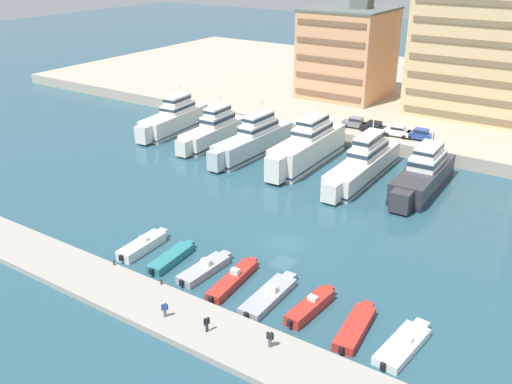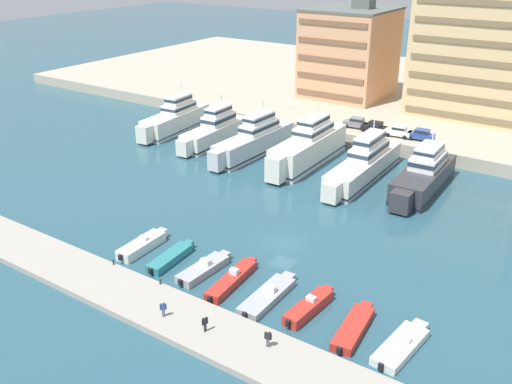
{
  "view_description": "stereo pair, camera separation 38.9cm",
  "coord_description": "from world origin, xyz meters",
  "px_view_note": "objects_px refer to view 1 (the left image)",
  "views": [
    {
      "loc": [
        28.32,
        -47.6,
        30.46
      ],
      "look_at": [
        -7.2,
        5.19,
        2.5
      ],
      "focal_mm": 40.0,
      "sensor_mm": 36.0,
      "label": 1
    },
    {
      "loc": [
        28.64,
        -47.39,
        30.46
      ],
      "look_at": [
        -7.2,
        5.19,
        2.5
      ],
      "focal_mm": 40.0,
      "sensor_mm": 36.0,
      "label": 2
    }
  ],
  "objects_px": {
    "motorboat_red_center_left": "(233,280)",
    "car_white_mid_left": "(397,131)",
    "yacht_ivory_far_left": "(174,119)",
    "car_blue_center_left": "(420,134)",
    "yacht_ivory_center_left": "(307,147)",
    "motorboat_grey_mid_left": "(205,269)",
    "car_black_left": "(374,126)",
    "yacht_charcoal_center_right": "(423,175)",
    "yacht_ivory_left": "(214,130)",
    "car_grey_far_left": "(355,122)",
    "motorboat_red_center_right": "(311,306)",
    "motorboat_teal_left": "(172,258)",
    "motorboat_white_right": "(403,345)",
    "yacht_silver_mid_left": "(253,140)",
    "motorboat_grey_center": "(269,295)",
    "motorboat_white_far_left": "(143,245)",
    "pedestrian_near_edge": "(207,322)",
    "motorboat_red_mid_right": "(355,327)",
    "pedestrian_mid_deck": "(165,308)",
    "pedestrian_far_side": "(270,337)",
    "yacht_ivory_center": "(364,163)"
  },
  "relations": [
    {
      "from": "car_black_left",
      "to": "motorboat_grey_mid_left",
      "type": "bearing_deg",
      "value": -87.43
    },
    {
      "from": "yacht_ivory_left",
      "to": "yacht_charcoal_center_right",
      "type": "distance_m",
      "value": 35.07
    },
    {
      "from": "pedestrian_mid_deck",
      "to": "yacht_ivory_far_left",
      "type": "bearing_deg",
      "value": 130.59
    },
    {
      "from": "yacht_silver_mid_left",
      "to": "motorboat_grey_center",
      "type": "distance_m",
      "value": 39.69
    },
    {
      "from": "yacht_ivory_far_left",
      "to": "motorboat_grey_mid_left",
      "type": "relative_size",
      "value": 2.47
    },
    {
      "from": "yacht_charcoal_center_right",
      "to": "motorboat_teal_left",
      "type": "bearing_deg",
      "value": -114.7
    },
    {
      "from": "motorboat_red_mid_right",
      "to": "pedestrian_mid_deck",
      "type": "distance_m",
      "value": 16.43
    },
    {
      "from": "yacht_charcoal_center_right",
      "to": "yacht_ivory_far_left",
      "type": "bearing_deg",
      "value": 178.74
    },
    {
      "from": "car_blue_center_left",
      "to": "yacht_charcoal_center_right",
      "type": "bearing_deg",
      "value": -69.06
    },
    {
      "from": "yacht_charcoal_center_right",
      "to": "car_blue_center_left",
      "type": "relative_size",
      "value": 4.44
    },
    {
      "from": "motorboat_teal_left",
      "to": "motorboat_white_right",
      "type": "bearing_deg",
      "value": 0.2
    },
    {
      "from": "yacht_silver_mid_left",
      "to": "car_grey_far_left",
      "type": "bearing_deg",
      "value": 56.77
    },
    {
      "from": "motorboat_red_center_left",
      "to": "car_white_mid_left",
      "type": "distance_m",
      "value": 46.69
    },
    {
      "from": "yacht_silver_mid_left",
      "to": "motorboat_grey_center",
      "type": "relative_size",
      "value": 2.38
    },
    {
      "from": "yacht_ivory_far_left",
      "to": "yacht_ivory_center",
      "type": "relative_size",
      "value": 0.84
    },
    {
      "from": "pedestrian_near_edge",
      "to": "pedestrian_mid_deck",
      "type": "relative_size",
      "value": 1.01
    },
    {
      "from": "car_grey_far_left",
      "to": "pedestrian_near_edge",
      "type": "distance_m",
      "value": 56.37
    },
    {
      "from": "yacht_charcoal_center_right",
      "to": "car_grey_far_left",
      "type": "relative_size",
      "value": 4.36
    },
    {
      "from": "yacht_ivory_center_left",
      "to": "motorboat_red_center_right",
      "type": "bearing_deg",
      "value": -60.24
    },
    {
      "from": "motorboat_grey_mid_left",
      "to": "motorboat_red_center_right",
      "type": "bearing_deg",
      "value": 0.56
    },
    {
      "from": "yacht_ivory_far_left",
      "to": "yacht_ivory_left",
      "type": "distance_m",
      "value": 9.72
    },
    {
      "from": "motorboat_red_center_right",
      "to": "pedestrian_mid_deck",
      "type": "distance_m",
      "value": 12.93
    },
    {
      "from": "yacht_silver_mid_left",
      "to": "pedestrian_near_edge",
      "type": "distance_m",
      "value": 45.46
    },
    {
      "from": "motorboat_teal_left",
      "to": "motorboat_red_center_right",
      "type": "bearing_deg",
      "value": 1.27
    },
    {
      "from": "motorboat_white_right",
      "to": "motorboat_red_center_left",
      "type": "bearing_deg",
      "value": 179.63
    },
    {
      "from": "pedestrian_mid_deck",
      "to": "pedestrian_far_side",
      "type": "bearing_deg",
      "value": 9.99
    },
    {
      "from": "yacht_ivory_left",
      "to": "pedestrian_near_edge",
      "type": "bearing_deg",
      "value": -52.89
    },
    {
      "from": "yacht_ivory_left",
      "to": "motorboat_red_center_left",
      "type": "distance_m",
      "value": 42.86
    },
    {
      "from": "yacht_ivory_center_left",
      "to": "car_white_mid_left",
      "type": "xyz_separation_m",
      "value": [
        8.6,
        13.83,
        0.4
      ]
    },
    {
      "from": "yacht_ivory_left",
      "to": "car_white_mid_left",
      "type": "relative_size",
      "value": 4.11
    },
    {
      "from": "pedestrian_near_edge",
      "to": "car_black_left",
      "type": "bearing_deg",
      "value": 99.04
    },
    {
      "from": "motorboat_red_center_left",
      "to": "car_blue_center_left",
      "type": "xyz_separation_m",
      "value": [
        2.01,
        46.91,
        2.57
      ]
    },
    {
      "from": "yacht_ivory_center",
      "to": "motorboat_grey_center",
      "type": "xyz_separation_m",
      "value": [
        5.22,
        -32.48,
        -1.76
      ]
    },
    {
      "from": "yacht_ivory_center_left",
      "to": "motorboat_teal_left",
      "type": "relative_size",
      "value": 2.86
    },
    {
      "from": "yacht_silver_mid_left",
      "to": "pedestrian_near_edge",
      "type": "bearing_deg",
      "value": -60.73
    },
    {
      "from": "yacht_silver_mid_left",
      "to": "yacht_charcoal_center_right",
      "type": "bearing_deg",
      "value": 2.27
    },
    {
      "from": "yacht_charcoal_center_right",
      "to": "pedestrian_near_edge",
      "type": "xyz_separation_m",
      "value": [
        -4.35,
        -40.71,
        -0.58
      ]
    },
    {
      "from": "motorboat_white_far_left",
      "to": "motorboat_teal_left",
      "type": "bearing_deg",
      "value": -1.87
    },
    {
      "from": "motorboat_red_center_left",
      "to": "motorboat_red_center_right",
      "type": "height_order",
      "value": "motorboat_red_center_right"
    },
    {
      "from": "motorboat_white_far_left",
      "to": "motorboat_grey_mid_left",
      "type": "relative_size",
      "value": 0.98
    },
    {
      "from": "yacht_ivory_far_left",
      "to": "car_blue_center_left",
      "type": "relative_size",
      "value": 4.34
    },
    {
      "from": "motorboat_grey_center",
      "to": "pedestrian_mid_deck",
      "type": "bearing_deg",
      "value": -124.33
    },
    {
      "from": "motorboat_white_right",
      "to": "yacht_ivory_center_left",
      "type": "bearing_deg",
      "value": 129.82
    },
    {
      "from": "car_grey_far_left",
      "to": "car_blue_center_left",
      "type": "distance_m",
      "value": 11.11
    },
    {
      "from": "motorboat_teal_left",
      "to": "car_blue_center_left",
      "type": "height_order",
      "value": "car_blue_center_left"
    },
    {
      "from": "pedestrian_far_side",
      "to": "pedestrian_near_edge",
      "type": "bearing_deg",
      "value": -166.63
    },
    {
      "from": "car_white_mid_left",
      "to": "pedestrian_near_edge",
      "type": "height_order",
      "value": "car_white_mid_left"
    },
    {
      "from": "motorboat_red_mid_right",
      "to": "car_black_left",
      "type": "relative_size",
      "value": 1.82
    },
    {
      "from": "motorboat_grey_mid_left",
      "to": "car_blue_center_left",
      "type": "relative_size",
      "value": 1.76
    },
    {
      "from": "car_grey_far_left",
      "to": "yacht_ivory_center_left",
      "type": "bearing_deg",
      "value": -94.27
    }
  ]
}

